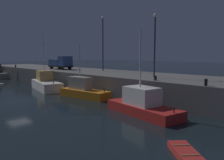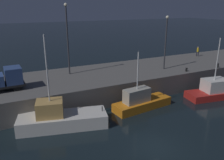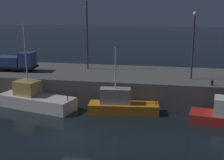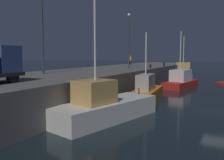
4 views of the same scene
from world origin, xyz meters
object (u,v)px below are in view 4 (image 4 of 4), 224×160
(fishing_trawler_red, at_px, (183,73))
(lamp_post_east, at_px, (129,36))
(dockworker, at_px, (131,60))
(fishing_boat_blue, at_px, (147,90))
(lamp_post_west, at_px, (42,19))
(bollard_east, at_px, (164,64))
(bollard_west, at_px, (150,66))
(fishing_boat_white, at_px, (104,107))
(fishing_trawler_green, at_px, (181,81))

(fishing_trawler_red, relative_size, lamp_post_east, 1.42)
(dockworker, bearing_deg, fishing_boat_blue, -152.54)
(lamp_post_west, distance_m, dockworker, 24.70)
(fishing_boat_blue, bearing_deg, fishing_trawler_red, 2.31)
(fishing_trawler_red, distance_m, lamp_post_west, 32.31)
(lamp_post_west, distance_m, bollard_east, 22.49)
(lamp_post_west, relative_size, lamp_post_east, 1.22)
(lamp_post_west, xyz_separation_m, bollard_west, (15.21, -6.04, -5.05))
(fishing_boat_white, height_order, dockworker, fishing_boat_white)
(fishing_boat_white, relative_size, bollard_east, 14.69)
(fishing_trawler_green, bearing_deg, bollard_east, 39.80)
(fishing_boat_blue, relative_size, dockworker, 4.28)
(fishing_boat_blue, height_order, lamp_post_west, lamp_post_west)
(lamp_post_east, distance_m, bollard_west, 5.29)
(fishing_boat_white, xyz_separation_m, dockworker, (27.92, 9.72, 2.75))
(fishing_trawler_green, bearing_deg, lamp_post_west, 148.90)
(dockworker, height_order, bollard_east, dockworker)
(fishing_trawler_red, xyz_separation_m, lamp_post_west, (-30.60, 7.72, 6.93))
(fishing_boat_blue, bearing_deg, dockworker, 27.46)
(fishing_trawler_red, relative_size, bollard_east, 17.07)
(fishing_trawler_red, relative_size, bollard_west, 21.44)
(fishing_trawler_red, xyz_separation_m, fishing_boat_blue, (-24.69, -1.00, -0.19))
(lamp_post_east, relative_size, bollard_west, 15.14)
(fishing_trawler_red, bearing_deg, bollard_east, 172.86)
(lamp_post_east, distance_m, bollard_east, 9.26)
(lamp_post_west, height_order, bollard_west, lamp_post_west)
(bollard_east, bearing_deg, fishing_trawler_green, -140.20)
(bollard_east, bearing_deg, fishing_trawler_red, -7.14)
(fishing_boat_white, relative_size, fishing_trawler_green, 1.13)
(fishing_boat_white, bearing_deg, lamp_post_east, 17.68)
(fishing_boat_white, height_order, lamp_post_east, lamp_post_east)
(fishing_boat_blue, relative_size, fishing_boat_white, 0.81)
(dockworker, distance_m, bollard_west, 11.43)
(lamp_post_west, xyz_separation_m, dockworker, (24.31, 0.85, -4.31))
(lamp_post_east, distance_m, dockworker, 12.41)
(dockworker, bearing_deg, lamp_post_east, -158.55)
(fishing_trawler_red, height_order, fishing_trawler_green, fishing_trawler_red)
(fishing_boat_white, bearing_deg, bollard_east, 5.51)
(fishing_boat_blue, bearing_deg, bollard_west, 16.04)
(fishing_boat_white, xyz_separation_m, bollard_east, (24.56, 2.37, 2.07))
(lamp_post_west, relative_size, bollard_east, 14.64)
(dockworker, bearing_deg, fishing_trawler_red, -53.69)
(fishing_boat_blue, height_order, lamp_post_east, lamp_post_east)
(lamp_post_west, height_order, dockworker, lamp_post_west)
(fishing_trawler_red, xyz_separation_m, bollard_east, (-9.66, 1.21, 1.94))
(fishing_trawler_green, distance_m, lamp_post_east, 9.69)
(fishing_trawler_red, relative_size, fishing_boat_white, 1.16)
(bollard_west, bearing_deg, lamp_post_east, 128.29)
(fishing_trawler_red, xyz_separation_m, bollard_west, (-15.39, 1.68, 1.88))
(bollard_west, bearing_deg, fishing_trawler_red, -6.23)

